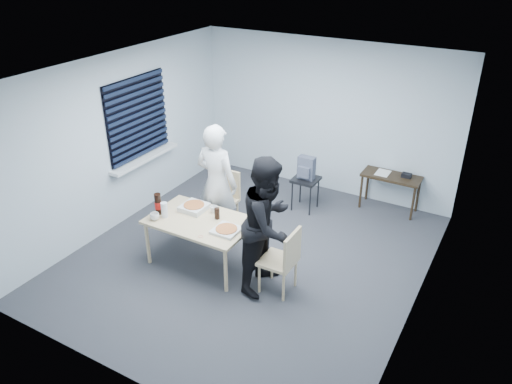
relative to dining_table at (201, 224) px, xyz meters
The scene contains 19 objects.
room 2.06m from the dining_table, 153.31° to the left, with size 5.00×5.00×5.00m.
dining_table is the anchor object (origin of this frame).
chair_far 1.05m from the dining_table, 105.19° to the left, with size 0.42×0.42×0.89m.
chair_right 1.26m from the dining_table, ahead, with size 0.42×0.42×0.89m.
person_white 0.73m from the dining_table, 104.28° to the left, with size 0.65×0.42×1.77m, color silver.
person_black 1.04m from the dining_table, ahead, with size 0.86×0.47×1.77m, color black.
side_table 3.26m from the dining_table, 56.73° to the left, with size 0.92×0.41×0.62m.
stool 2.16m from the dining_table, 74.03° to the left, with size 0.40×0.40×0.55m.
backpack 2.15m from the dining_table, 73.94° to the left, with size 0.27×0.20×0.37m.
pizza_box_a 0.32m from the dining_table, 141.46° to the left, with size 0.33×0.33×0.08m.
pizza_box_b 0.47m from the dining_table, ahead, with size 0.33×0.33×0.05m.
mug_a 0.61m from the dining_table, 151.22° to the right, with size 0.12×0.12×0.10m, color silver.
mug_b 0.28m from the dining_table, 81.23° to the left, with size 0.10×0.10×0.09m, color silver.
cola_glass 0.26m from the dining_table, 39.62° to the left, with size 0.07×0.07×0.16m, color black.
soda_bottle 0.64m from the dining_table, 166.95° to the right, with size 0.09×0.09×0.30m.
plastic_cups 0.52m from the dining_table, 160.74° to the right, with size 0.09×0.09×0.21m, color silver.
rubber_band 0.42m from the dining_table, 54.21° to the right, with size 0.06×0.06×0.00m, color red.
papers 3.20m from the dining_table, 59.15° to the left, with size 0.21×0.28×0.00m, color white.
black_box 3.43m from the dining_table, 54.08° to the left, with size 0.15×0.11×0.06m, color black.
Camera 1 is at (2.94, -5.03, 4.04)m, focal length 35.00 mm.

